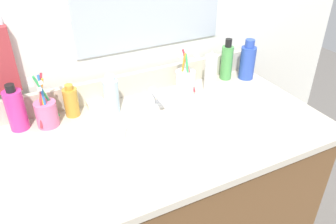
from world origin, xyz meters
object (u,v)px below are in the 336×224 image
(faucet, at_px, (153,101))
(cup_pink, at_px, (46,112))
(bottle_shampoo_blue, at_px, (248,61))
(bottle_oil_amber, at_px, (71,102))
(bottle_gel_clear, at_px, (111,95))
(bottle_lotion_white, at_px, (211,72))
(cup_white_ceramic, at_px, (185,81))
(bottle_soap_pink, at_px, (16,109))
(soap_bar, at_px, (96,104))
(bottle_toner_green, at_px, (227,62))

(faucet, distance_m, cup_pink, 0.38)
(bottle_shampoo_blue, xyz_separation_m, bottle_oil_amber, (-0.75, 0.04, -0.02))
(bottle_gel_clear, distance_m, cup_pink, 0.23)
(bottle_lotion_white, relative_size, cup_white_ceramic, 0.92)
(bottle_gel_clear, bearing_deg, bottle_shampoo_blue, 0.36)
(bottle_shampoo_blue, distance_m, bottle_soap_pink, 0.93)
(bottle_soap_pink, xyz_separation_m, cup_white_ceramic, (0.63, -0.03, -0.02))
(bottle_gel_clear, bearing_deg, bottle_soap_pink, 173.23)
(cup_pink, relative_size, cup_white_ceramic, 1.06)
(faucet, bearing_deg, bottle_shampoo_blue, 5.99)
(bottle_oil_amber, distance_m, soap_bar, 0.10)
(bottle_shampoo_blue, bearing_deg, bottle_soap_pink, 177.92)
(bottle_oil_amber, height_order, cup_pink, cup_pink)
(cup_pink, bearing_deg, bottle_soap_pink, 164.27)
(bottle_gel_clear, bearing_deg, cup_pink, 176.87)
(faucet, xyz_separation_m, bottle_shampoo_blue, (0.47, 0.05, 0.05))
(bottle_oil_amber, distance_m, cup_white_ceramic, 0.45)
(faucet, relative_size, cup_pink, 0.82)
(bottle_gel_clear, distance_m, cup_white_ceramic, 0.31)
(bottle_lotion_white, relative_size, bottle_gel_clear, 1.16)
(bottle_toner_green, height_order, cup_pink, cup_pink)
(faucet, height_order, cup_white_ceramic, cup_white_ceramic)
(soap_bar, bearing_deg, bottle_gel_clear, -52.13)
(faucet, height_order, bottle_lotion_white, bottle_lotion_white)
(bottle_toner_green, relative_size, soap_bar, 2.81)
(bottle_toner_green, bearing_deg, bottle_gel_clear, -175.71)
(bottle_toner_green, distance_m, soap_bar, 0.58)
(faucet, distance_m, bottle_soap_pink, 0.47)
(bottle_soap_pink, distance_m, cup_white_ceramic, 0.63)
(bottle_oil_amber, bearing_deg, bottle_gel_clear, -16.54)
(faucet, distance_m, bottle_toner_green, 0.40)
(bottle_shampoo_blue, xyz_separation_m, cup_white_ceramic, (-0.30, 0.00, -0.03))
(bottle_soap_pink, xyz_separation_m, cup_pink, (0.09, -0.03, -0.02))
(bottle_lotion_white, bearing_deg, bottle_shampoo_blue, 5.43)
(bottle_shampoo_blue, relative_size, cup_pink, 0.90)
(bottle_oil_amber, xyz_separation_m, cup_pink, (-0.09, -0.03, -0.00))
(bottle_gel_clear, height_order, cup_white_ceramic, cup_white_ceramic)
(faucet, bearing_deg, bottle_gel_clear, 162.41)
(bottle_oil_amber, height_order, bottle_lotion_white, bottle_lotion_white)
(faucet, relative_size, cup_white_ceramic, 0.87)
(bottle_oil_amber, distance_m, bottle_gel_clear, 0.14)
(bottle_shampoo_blue, bearing_deg, soap_bar, 175.17)
(bottle_oil_amber, bearing_deg, bottle_shampoo_blue, -2.81)
(bottle_oil_amber, height_order, bottle_soap_pink, bottle_soap_pink)
(bottle_gel_clear, height_order, cup_pink, cup_pink)
(bottle_soap_pink, bearing_deg, bottle_gel_clear, -6.77)
(bottle_shampoo_blue, bearing_deg, bottle_toner_green, 156.53)
(bottle_lotion_white, bearing_deg, soap_bar, 170.77)
(bottle_shampoo_blue, distance_m, cup_pink, 0.84)
(faucet, relative_size, bottle_toner_green, 0.89)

